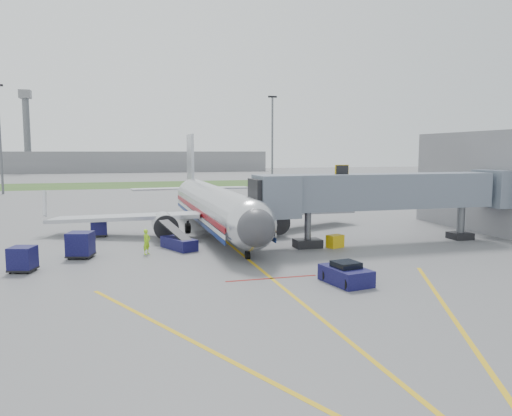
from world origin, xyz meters
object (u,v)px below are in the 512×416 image
object	(u,v)px
pushback_tug	(346,274)
belt_loader	(179,243)
airliner	(214,205)
ramp_worker	(147,242)

from	to	relation	value
pushback_tug	belt_loader	size ratio (longest dim) A/B	0.78
airliner	pushback_tug	world-z (taller)	airliner
belt_loader	pushback_tug	bearing A→B (deg)	-58.03
airliner	belt_loader	bearing A→B (deg)	-119.34
pushback_tug	belt_loader	world-z (taller)	belt_loader
airliner	pushback_tug	distance (m)	22.07
airliner	belt_loader	world-z (taller)	airliner
ramp_worker	airliner	bearing A→B (deg)	5.35
ramp_worker	pushback_tug	bearing A→B (deg)	-94.94
airliner	belt_loader	xyz separation A→B (m)	(-4.50, -8.00, -2.11)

